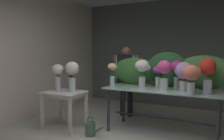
{
  "coord_description": "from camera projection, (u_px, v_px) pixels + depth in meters",
  "views": [
    {
      "loc": [
        1.39,
        -2.49,
        1.49
      ],
      "look_at": [
        -0.55,
        1.23,
        1.14
      ],
      "focal_mm": 36.88,
      "sensor_mm": 36.0,
      "label": 1
    }
  ],
  "objects": [
    {
      "name": "ground_plane",
      "position": [
        151.0,
        125.0,
        4.62
      ],
      "size": [
        8.21,
        8.21,
        0.0
      ],
      "primitive_type": "plane",
      "color": "beige"
    },
    {
      "name": "wall_back",
      "position": [
        174.0,
        53.0,
        6.15
      ],
      "size": [
        5.19,
        0.12,
        2.85
      ],
      "primitive_type": "cube",
      "color": "slate",
      "rests_on": "ground"
    },
    {
      "name": "wall_left",
      "position": [
        51.0,
        54.0,
        5.7
      ],
      "size": [
        0.12,
        3.85,
        2.85
      ],
      "primitive_type": "cube",
      "color": "beige",
      "rests_on": "ground"
    },
    {
      "name": "display_table_glass",
      "position": [
        163.0,
        96.0,
        4.1
      ],
      "size": [
        2.05,
        0.87,
        0.83
      ],
      "color": "silver",
      "rests_on": "ground"
    },
    {
      "name": "side_table_white",
      "position": [
        64.0,
        97.0,
        4.35
      ],
      "size": [
        0.73,
        0.59,
        0.73
      ],
      "color": "silver",
      "rests_on": "ground"
    },
    {
      "name": "florist",
      "position": [
        126.0,
        73.0,
        5.23
      ],
      "size": [
        0.61,
        0.24,
        1.59
      ],
      "color": "#232328",
      "rests_on": "ground"
    },
    {
      "name": "foliage_backdrop",
      "position": [
        170.0,
        71.0,
        4.33
      ],
      "size": [
        2.28,
        0.3,
        0.65
      ],
      "color": "#387033",
      "rests_on": "display_table_glass"
    },
    {
      "name": "vase_violet_stock",
      "position": [
        158.0,
        74.0,
        4.26
      ],
      "size": [
        0.2,
        0.2,
        0.39
      ],
      "color": "silver",
      "rests_on": "display_table_glass"
    },
    {
      "name": "vase_peach_roses",
      "position": [
        112.0,
        72.0,
        4.32
      ],
      "size": [
        0.18,
        0.17,
        0.44
      ],
      "color": "silver",
      "rests_on": "display_table_glass"
    },
    {
      "name": "vase_ivory_carnations",
      "position": [
        142.0,
        69.0,
        4.25
      ],
      "size": [
        0.29,
        0.27,
        0.51
      ],
      "color": "silver",
      "rests_on": "display_table_glass"
    },
    {
      "name": "vase_coral_dahlias",
      "position": [
        191.0,
        75.0,
        3.52
      ],
      "size": [
        0.28,
        0.26,
        0.46
      ],
      "color": "silver",
      "rests_on": "display_table_glass"
    },
    {
      "name": "vase_rosy_tulips",
      "position": [
        208.0,
        73.0,
        3.87
      ],
      "size": [
        0.24,
        0.24,
        0.45
      ],
      "color": "silver",
      "rests_on": "display_table_glass"
    },
    {
      "name": "vase_lilac_freesia",
      "position": [
        184.0,
        73.0,
        3.81
      ],
      "size": [
        0.31,
        0.29,
        0.49
      ],
      "color": "silver",
      "rests_on": "display_table_glass"
    },
    {
      "name": "vase_scarlet_anemones",
      "position": [
        208.0,
        72.0,
        3.59
      ],
      "size": [
        0.25,
        0.25,
        0.57
      ],
      "color": "silver",
      "rests_on": "display_table_glass"
    },
    {
      "name": "vase_fuchsia_hydrangea",
      "position": [
        164.0,
        72.0,
        3.91
      ],
      "size": [
        0.25,
        0.23,
        0.52
      ],
      "color": "silver",
      "rests_on": "display_table_glass"
    },
    {
      "name": "vase_magenta_lilies",
      "position": [
        177.0,
        70.0,
        4.09
      ],
      "size": [
        0.24,
        0.23,
        0.5
      ],
      "color": "silver",
      "rests_on": "display_table_glass"
    },
    {
      "name": "vase_white_roses_tall",
      "position": [
        58.0,
        74.0,
        4.38
      ],
      "size": [
        0.22,
        0.22,
        0.51
      ],
      "color": "silver",
      "rests_on": "side_table_white"
    },
    {
      "name": "vase_cream_lisianthus_tall",
      "position": [
        72.0,
        73.0,
        4.3
      ],
      "size": [
        0.27,
        0.26,
        0.57
      ],
      "color": "silver",
      "rests_on": "side_table_white"
    },
    {
      "name": "watering_can",
      "position": [
        91.0,
        129.0,
        4.04
      ],
      "size": [
        0.35,
        0.18,
        0.34
      ],
      "color": "#4C704C",
      "rests_on": "ground"
    }
  ]
}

